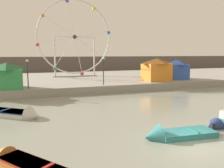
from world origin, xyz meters
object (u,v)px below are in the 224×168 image
at_px(motorboat_orange_hull, 23,163).
at_px(promenade_lamp_near, 27,69).
at_px(promenade_lamp_far, 103,67).
at_px(motorboat_pale_grey, 19,114).
at_px(carnival_booth_orange_canopy, 157,69).
at_px(ferris_wheel_white_frame, 75,38).
at_px(carnival_booth_blue_tent, 176,69).
at_px(carnival_booth_green_kiosk, 7,75).
at_px(motorboat_teal_painted, 171,135).

height_order(motorboat_orange_hull, promenade_lamp_near, promenade_lamp_near).
bearing_deg(promenade_lamp_far, motorboat_pale_grey, -137.48).
relative_size(motorboat_pale_grey, promenade_lamp_near, 1.34).
bearing_deg(promenade_lamp_near, carnival_booth_orange_canopy, 5.37).
height_order(ferris_wheel_white_frame, carnival_booth_blue_tent, ferris_wheel_white_frame).
bearing_deg(promenade_lamp_far, carnival_booth_orange_canopy, 10.68).
height_order(carnival_booth_green_kiosk, promenade_lamp_far, promenade_lamp_far).
bearing_deg(promenade_lamp_near, promenade_lamp_far, 0.21).
xyz_separation_m(carnival_booth_green_kiosk, promenade_lamp_near, (2.35, -0.75, 0.69)).
height_order(motorboat_teal_painted, promenade_lamp_near, promenade_lamp_near).
distance_m(motorboat_orange_hull, ferris_wheel_white_frame, 33.54).
bearing_deg(motorboat_pale_grey, ferris_wheel_white_frame, 106.63).
relative_size(carnival_booth_orange_canopy, carnival_booth_green_kiosk, 1.16).
xyz_separation_m(ferris_wheel_white_frame, promenade_lamp_near, (-8.19, -12.91, -4.65)).
xyz_separation_m(motorboat_teal_painted, carnival_booth_green_kiosk, (-10.69, 18.46, 2.44)).
bearing_deg(motorboat_orange_hull, ferris_wheel_white_frame, -52.01).
bearing_deg(carnival_booth_green_kiosk, promenade_lamp_near, -20.24).
bearing_deg(ferris_wheel_white_frame, carnival_booth_green_kiosk, -130.93).
bearing_deg(motorboat_orange_hull, carnival_booth_blue_tent, -84.32).
bearing_deg(motorboat_pale_grey, promenade_lamp_far, 80.93).
bearing_deg(carnival_booth_green_kiosk, ferris_wheel_white_frame, 46.64).
height_order(ferris_wheel_white_frame, carnival_booth_green_kiosk, ferris_wheel_white_frame).
height_order(motorboat_pale_grey, motorboat_teal_painted, motorboat_pale_grey).
distance_m(motorboat_pale_grey, ferris_wheel_white_frame, 25.24).
relative_size(ferris_wheel_white_frame, carnival_booth_orange_canopy, 3.03).
bearing_deg(carnival_booth_green_kiosk, motorboat_teal_painted, -62.37).
bearing_deg(motorboat_pale_grey, promenade_lamp_near, 124.00).
relative_size(carnival_booth_blue_tent, promenade_lamp_near, 1.17).
bearing_deg(motorboat_teal_painted, motorboat_pale_grey, -37.72).
relative_size(motorboat_teal_painted, carnival_booth_green_kiosk, 1.24).
relative_size(carnival_booth_blue_tent, carnival_booth_green_kiosk, 1.04).
bearing_deg(promenade_lamp_far, carnival_booth_green_kiosk, 176.54).
bearing_deg(promenade_lamp_near, carnival_booth_green_kiosk, 162.19).
relative_size(motorboat_pale_grey, carnival_booth_green_kiosk, 1.18).
distance_m(motorboat_pale_grey, carnival_booth_blue_tent, 27.00).
xyz_separation_m(motorboat_orange_hull, promenade_lamp_far, (9.84, 18.63, 3.27)).
height_order(motorboat_orange_hull, promenade_lamp_far, promenade_lamp_far).
xyz_separation_m(motorboat_pale_grey, promenade_lamp_far, (10.29, 9.44, 3.23)).
distance_m(carnival_booth_orange_canopy, promenade_lamp_near, 18.79).
bearing_deg(motorboat_orange_hull, promenade_lamp_far, -64.81).
bearing_deg(carnival_booth_blue_tent, carnival_booth_green_kiosk, -169.64).
distance_m(motorboat_pale_grey, motorboat_orange_hull, 9.20).
distance_m(carnival_booth_blue_tent, carnival_booth_orange_canopy, 4.61).
height_order(motorboat_pale_grey, carnival_booth_orange_canopy, carnival_booth_orange_canopy).
distance_m(ferris_wheel_white_frame, promenade_lamp_far, 13.71).
bearing_deg(carnival_booth_orange_canopy, promenade_lamp_far, -173.55).
bearing_deg(carnival_booth_green_kiosk, carnival_booth_orange_canopy, 0.30).
relative_size(carnival_booth_orange_canopy, promenade_lamp_far, 1.22).
relative_size(motorboat_orange_hull, carnival_booth_blue_tent, 1.24).
bearing_deg(ferris_wheel_white_frame, promenade_lamp_near, -122.40).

